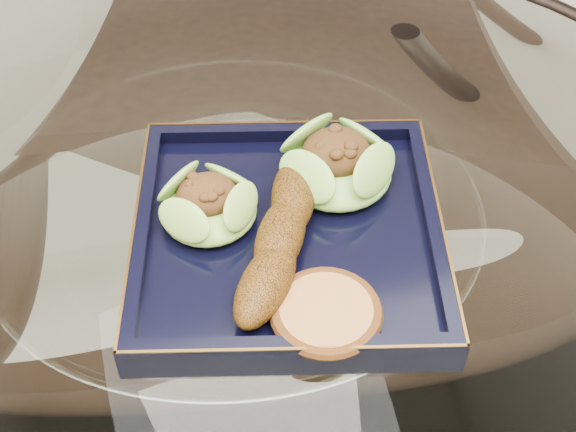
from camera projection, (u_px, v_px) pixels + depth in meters
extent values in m
cylinder|color=white|center=(237.00, 248.00, 0.73)|extent=(1.10, 1.10, 0.01)
torus|color=black|center=(237.00, 248.00, 0.73)|extent=(1.13, 1.13, 0.02)
cylinder|color=black|center=(379.00, 243.00, 1.25)|extent=(0.04, 0.04, 0.75)
cylinder|color=black|center=(9.00, 327.00, 1.13)|extent=(0.04, 0.04, 0.75)
cube|color=#311B10|center=(281.00, 137.00, 1.27)|extent=(0.54, 0.54, 0.04)
cylinder|color=#311B10|center=(167.00, 320.00, 1.32)|extent=(0.03, 0.03, 0.46)
cylinder|color=#311B10|center=(387.00, 327.00, 1.31)|extent=(0.03, 0.03, 0.46)
cylinder|color=#311B10|center=(194.00, 170.00, 1.58)|extent=(0.03, 0.03, 0.46)
cylinder|color=#311B10|center=(379.00, 175.00, 1.57)|extent=(0.03, 0.03, 0.46)
cube|color=black|center=(288.00, 239.00, 0.71)|extent=(0.33, 0.33, 0.02)
ellipsoid|color=#5B9D2D|center=(208.00, 206.00, 0.71)|extent=(0.11, 0.11, 0.03)
ellipsoid|color=#51912A|center=(336.00, 166.00, 0.74)|extent=(0.12, 0.12, 0.04)
ellipsoid|color=#5F360A|center=(280.00, 237.00, 0.68)|extent=(0.13, 0.18, 0.04)
cylinder|color=#B06C3A|center=(326.00, 314.00, 0.64)|extent=(0.10, 0.10, 0.01)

